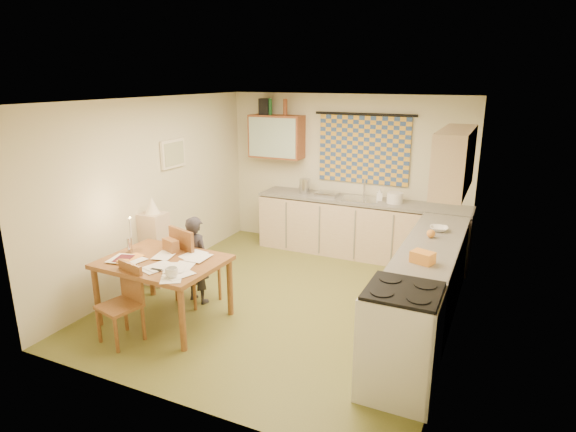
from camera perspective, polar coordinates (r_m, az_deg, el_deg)
The scene contains 44 objects.
floor at distance 6.27m, azimuth -0.19°, elevation -9.96°, with size 4.00×4.50×0.02m, color brown.
ceiling at distance 5.63m, azimuth -0.21°, elevation 13.71°, with size 4.00×4.50×0.02m, color white.
wall_back at distance 7.88m, azimuth 6.81°, elevation 5.08°, with size 4.00×0.02×2.50m, color beige.
wall_front at distance 4.00m, azimuth -14.13°, elevation -6.43°, with size 4.00×0.02×2.50m, color beige.
wall_left at distance 6.90m, azimuth -15.53°, elevation 3.00°, with size 0.02×4.50×2.50m, color beige.
wall_right at distance 5.33m, azimuth 19.79°, elevation -1.19°, with size 0.02×4.50×2.50m, color beige.
window_blind at distance 7.69m, azimuth 8.95°, elevation 7.75°, with size 1.45×0.03×1.05m, color #2D497F.
curtain_rod at distance 7.61m, azimuth 9.10°, elevation 11.83°, with size 0.04×0.04×1.60m, color black.
wall_cabinet at distance 8.06m, azimuth -1.36°, elevation 9.40°, with size 0.90×0.34×0.70m, color brown.
wall_cabinet_glass at distance 7.91m, azimuth -1.91°, elevation 9.26°, with size 0.84×0.02×0.64m, color #99B2A5.
upper_cabinet_right at distance 5.75m, azimuth 19.13°, elevation 6.25°, with size 0.34×1.30×0.70m, color tan.
framed_print at distance 7.09m, azimuth -13.47°, elevation 7.21°, with size 0.04×0.50×0.40m, color #ECE2C5.
print_canvas at distance 7.08m, azimuth -13.31°, elevation 7.20°, with size 0.01×0.42×0.32m, color beige.
counter_back at distance 7.68m, azimuth 8.58°, elevation -1.43°, with size 3.30×0.62×0.92m.
counter_right at distance 5.75m, azimuth 16.06°, elevation -8.11°, with size 0.62×2.95×0.92m.
stove at distance 4.49m, azimuth 13.13°, elevation -14.32°, with size 0.65×0.65×1.01m.
sink at distance 7.57m, azimuth 8.55°, elevation 1.68°, with size 0.55×0.45×0.10m, color silver.
tap at distance 7.69m, azimuth 9.04°, elevation 3.28°, with size 0.03×0.03×0.28m, color silver.
dish_rack at distance 7.72m, azimuth 4.68°, elevation 2.63°, with size 0.35×0.30×0.06m, color silver.
kettle at distance 7.83m, azimuth 2.00°, elevation 3.56°, with size 0.18×0.18×0.24m, color silver.
mixing_bowl at distance 7.41m, azimuth 12.55°, elevation 2.12°, with size 0.24×0.24×0.16m, color white.
soap_bottle at distance 7.51m, azimuth 10.81°, elevation 2.53°, with size 0.10×0.11×0.19m, color white.
bowl at distance 6.22m, azimuth 17.46°, elevation -1.46°, with size 0.25×0.25×0.05m, color white.
orange_bag at distance 5.12m, azimuth 15.66°, elevation -4.73°, with size 0.22×0.16×0.12m, color orange.
fruit_orange at distance 5.93m, azimuth 16.58°, elevation -2.02°, with size 0.10×0.10×0.10m, color orange.
speaker at distance 8.11m, azimuth -2.81°, elevation 12.84°, with size 0.16×0.20×0.26m, color black.
bottle_green at distance 8.07m, azimuth -2.16°, elevation 12.82°, with size 0.07×0.07×0.26m, color #195926.
bottle_brown at distance 7.94m, azimuth -0.33°, elevation 12.78°, with size 0.07×0.07×0.26m, color brown.
dining_table at distance 5.81m, azimuth -14.40°, elevation -8.46°, with size 1.36×1.05×0.75m.
chair_far at distance 6.22m, azimuth -10.82°, elevation -7.23°, with size 0.57×0.57×1.00m.
chair_near at distance 5.56m, azimuth -19.07°, elevation -11.38°, with size 0.46×0.46×0.85m.
person at distance 6.12m, azimuth -10.81°, elevation -5.10°, with size 0.45×0.33×1.12m, color black.
shelf_stand at distance 6.80m, azimuth -15.42°, elevation -3.76°, with size 0.32×0.30×1.00m, color tan.
lampshade at distance 6.62m, azimuth -15.82°, elevation 1.23°, with size 0.20×0.20×0.22m, color #ECE2C5.
letter_rack at distance 5.86m, azimuth -13.71°, elevation -3.45°, with size 0.22×0.10×0.16m, color brown.
mug at distance 5.15m, azimuth -13.62°, elevation -6.55°, with size 0.17×0.17×0.11m, color white.
magazine at distance 5.83m, azimuth -19.71°, elevation -4.78°, with size 0.24×0.28×0.02m, color maroon.
book at distance 5.88m, azimuth -18.41°, elevation -4.52°, with size 0.19×0.24×0.02m, color orange.
orange_box at distance 5.69m, azimuth -19.00°, elevation -5.16°, with size 0.12×0.08×0.04m, color orange.
eyeglasses at distance 5.38m, azimuth -15.38°, elevation -6.18°, with size 0.13×0.04×0.02m, color black.
candle_holder at distance 5.99m, azimuth -18.27°, elevation -3.28°, with size 0.06×0.06×0.18m, color silver.
candle at distance 5.97m, azimuth -18.19°, elevation -1.32°, with size 0.02×0.02×0.22m, color white.
candle_flame at distance 5.94m, azimuth -18.22°, elevation -0.19°, with size 0.02×0.02×0.02m, color #FFCC66.
papers at distance 5.54m, azimuth -13.68°, elevation -5.40°, with size 1.16×1.01×0.02m.
Camera 1 is at (2.38, -5.10, 2.76)m, focal length 30.00 mm.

